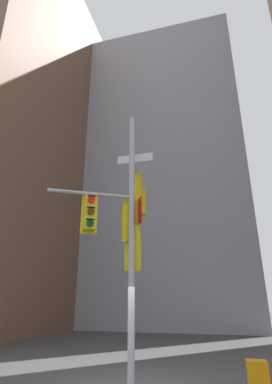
{
  "coord_description": "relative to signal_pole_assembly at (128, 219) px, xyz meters",
  "views": [
    {
      "loc": [
        2.34,
        -8.19,
        2.16
      ],
      "look_at": [
        0.15,
        -0.07,
        5.25
      ],
      "focal_mm": 27.5,
      "sensor_mm": 36.0,
      "label": 1
    }
  ],
  "objects": [
    {
      "name": "signal_pole_assembly",
      "position": [
        0.0,
        0.0,
        0.0
      ],
      "size": [
        2.79,
        4.27,
        7.94
      ],
      "color": "#B2B2B5",
      "rests_on": "ground"
    },
    {
      "name": "building_mid_block",
      "position": [
        -2.23,
        21.26,
        9.46
      ],
      "size": [
        15.64,
        15.64,
        28.09
      ],
      "primitive_type": "cube",
      "color": "#9399A3",
      "rests_on": "ground"
    }
  ]
}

